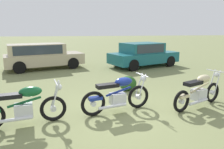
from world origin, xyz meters
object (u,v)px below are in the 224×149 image
motorcycle_green (24,106)px  shrub_low (128,83)px  motorcycle_blue (118,95)px  car_teal (143,53)px  motorcycle_cream (199,91)px  car_beige (41,54)px

motorcycle_green → shrub_low: (3.10, 2.40, -0.21)m
motorcycle_blue → car_teal: (2.85, 6.68, 0.31)m
motorcycle_cream → car_teal: 6.72m
motorcycle_green → car_beige: (-0.74, 7.38, 0.35)m
car_teal → motorcycle_cream: bearing=-114.8°
motorcycle_cream → shrub_low: size_ratio=3.02×
car_beige → shrub_low: 6.32m
shrub_low → motorcycle_green: bearing=-142.3°
car_teal → car_beige: bearing=156.6°
car_beige → car_teal: bearing=-20.1°
motorcycle_blue → car_beige: 7.59m
motorcycle_cream → shrub_low: (-1.66, 1.96, -0.21)m
motorcycle_green → shrub_low: 3.93m
motorcycle_blue → shrub_low: (0.76, 1.94, -0.21)m
motorcycle_green → car_teal: 8.84m
motorcycle_green → shrub_low: size_ratio=3.10×
motorcycle_green → motorcycle_cream: same height
motorcycle_blue → shrub_low: size_ratio=3.10×
motorcycle_green → car_beige: size_ratio=0.44×
car_teal → shrub_low: car_teal is taller
motorcycle_green → motorcycle_blue: size_ratio=1.00×
motorcycle_blue → car_teal: bearing=51.8°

